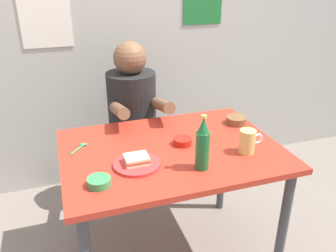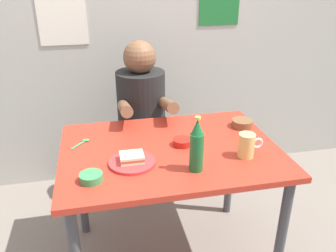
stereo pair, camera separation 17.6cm
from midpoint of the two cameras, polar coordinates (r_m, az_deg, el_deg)
name	(u,v)px [view 1 (the left image)]	position (r m, az deg, el deg)	size (l,w,h in m)	color
wall_back	(123,11)	(2.59, -9.42, 18.22)	(4.40, 0.09, 2.60)	#ADA89E
dining_table	(171,163)	(1.81, -2.30, -6.28)	(1.10, 0.80, 0.74)	#B72D1E
stool	(134,158)	(2.48, -7.61, -5.29)	(0.34, 0.34, 0.45)	#4C4C51
person_seated	(132,103)	(2.29, -8.13, 3.66)	(0.33, 0.56, 0.72)	black
plate_orange	(137,164)	(1.62, -8.31, -6.33)	(0.22, 0.22, 0.01)	red
sandwich	(137,159)	(1.61, -8.36, -5.57)	(0.11, 0.09, 0.04)	beige
beer_mug	(248,141)	(1.72, 10.19, -2.58)	(0.13, 0.08, 0.12)	#D1BC66
beer_bottle	(203,145)	(1.53, 2.50, -3.23)	(0.06, 0.06, 0.26)	#19602D
sambal_bowl_red	(183,141)	(1.78, -0.40, -2.57)	(0.10, 0.10, 0.03)	#B21E14
dip_bowl_green	(99,182)	(1.51, -14.68, -8.97)	(0.10, 0.10, 0.03)	#388C4C
condiment_bowl_brown	(236,120)	(2.05, 8.84, 0.95)	(0.12, 0.12, 0.04)	brown
spoon	(81,147)	(1.84, -16.86, -3.34)	(0.09, 0.10, 0.01)	#26A559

